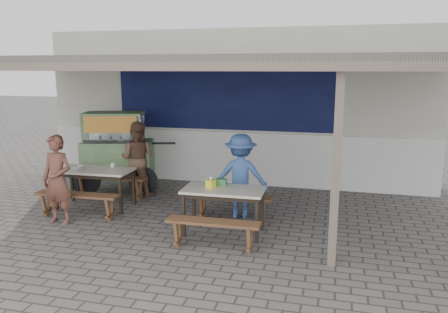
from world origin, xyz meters
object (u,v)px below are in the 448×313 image
bench_right_wall (232,202)px  tissue_box (211,184)px  bench_right_street (213,228)px  bench_left_street (77,200)px  bench_left_wall (111,182)px  table_right (224,194)px  donation_box (221,182)px  condiment_bowl (78,167)px  table_left (94,173)px  condiment_jar (113,165)px  patron_street_side (57,180)px  patron_right_table (241,176)px  patron_wall_side (137,159)px  vendor_cart (117,148)px

bench_right_wall → tissue_box: 0.83m
bench_right_street → bench_left_street: bearing=163.4°
bench_left_wall → table_right: 3.09m
tissue_box → donation_box: size_ratio=0.75×
donation_box → condiment_bowl: size_ratio=0.85×
table_left → tissue_box: bearing=-17.8°
table_left → table_right: bearing=-17.0°
table_left → bench_left_wall: (-0.02, 0.64, -0.33)m
tissue_box → donation_box: tissue_box is taller
tissue_box → condiment_jar: bearing=157.2°
tissue_box → donation_box: (0.13, 0.16, -0.01)m
bench_left_wall → patron_street_side: (-0.10, -1.59, 0.43)m
bench_right_street → donation_box: bearing=95.3°
bench_right_wall → condiment_jar: size_ratio=17.10×
patron_right_table → condiment_bowl: patron_right_table is taller
bench_left_street → condiment_jar: condiment_jar is taller
table_left → patron_street_side: (-0.12, -0.95, 0.10)m
bench_right_wall → bench_left_wall: bearing=164.6°
bench_left_street → bench_right_street: same height
table_left → table_right: 2.82m
patron_wall_side → donation_box: (2.22, -1.54, 0.03)m
table_left → bench_right_wall: 2.74m
bench_left_street → bench_left_wall: (-0.05, 1.28, 0.00)m
patron_street_side → patron_right_table: 3.14m
tissue_box → bench_right_wall: bearing=72.8°
patron_right_table → bench_left_wall: bearing=-17.5°
table_left → bench_right_street: size_ratio=1.05×
bench_right_wall → bench_left_street: bearing=-168.9°
patron_wall_side → bench_right_wall: bearing=152.1°
patron_right_table → condiment_bowl: (-3.14, -0.19, 0.02)m
patron_right_table → condiment_bowl: bearing=-4.4°
patron_right_table → table_left: bearing=-4.7°
vendor_cart → bench_left_wall: bearing=-92.0°
patron_street_side → condiment_bowl: 0.94m
bench_left_street → donation_box: size_ratio=9.09×
condiment_bowl → vendor_cart: bearing=82.8°
table_right → patron_street_side: patron_street_side is taller
vendor_cart → condiment_bowl: 1.27m
table_left → patron_wall_side: patron_wall_side is taller
table_left → donation_box: size_ratio=8.59×
table_right → tissue_box: tissue_box is taller
table_left → condiment_jar: condiment_jar is taller
bench_left_street → bench_right_wall: 2.76m
table_left → patron_wall_side: size_ratio=0.95×
bench_left_wall → donation_box: size_ratio=9.09×
patron_right_table → tissue_box: (-0.30, -0.86, 0.06)m
tissue_box → bench_left_wall: bearing=152.1°
patron_wall_side → condiment_jar: size_ratio=19.03×
vendor_cart → patron_wall_side: (0.59, -0.23, -0.15)m
bench_right_street → tissue_box: 0.87m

